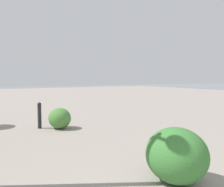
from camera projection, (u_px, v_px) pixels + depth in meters
The scene contains 3 objects.
bollard_mid at pixel (39, 115), 8.02m from camera, with size 0.13×0.13×0.85m.
shrub_low at pixel (176, 155), 3.91m from camera, with size 1.04×0.94×0.89m.
shrub_round at pixel (60, 118), 7.98m from camera, with size 0.79×0.71×0.67m.
Camera 1 is at (-0.19, 1.27, 1.69)m, focal length 39.58 mm.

